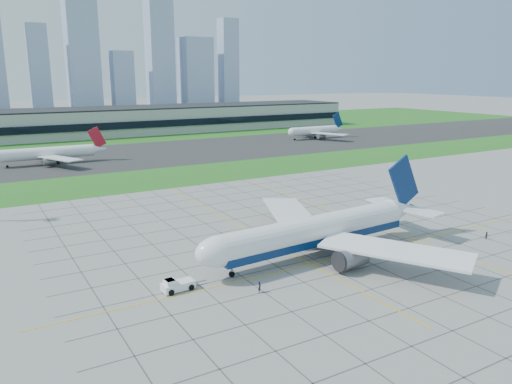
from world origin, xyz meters
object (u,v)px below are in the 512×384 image
(pushback_tug, at_px, (176,285))
(crew_far, at_px, (487,236))
(crew_near, at_px, (260,287))
(distant_jet_1, at_px, (50,153))
(airliner, at_px, (317,231))
(distant_jet_2, at_px, (315,131))

(pushback_tug, height_order, crew_far, pushback_tug)
(crew_near, xyz_separation_m, distant_jet_1, (-9.99, 146.15, 3.54))
(pushback_tug, relative_size, distant_jet_1, 0.19)
(airliner, bearing_deg, crew_far, -20.11)
(distant_jet_1, distance_m, distant_jet_2, 141.04)
(pushback_tug, xyz_separation_m, distant_jet_2, (141.87, 151.22, 3.51))
(crew_far, distance_m, distant_jet_2, 176.58)
(crew_near, xyz_separation_m, crew_far, (56.32, -1.42, -0.15))
(airliner, distance_m, crew_far, 39.41)
(crew_far, distance_m, distant_jet_1, 161.83)
(pushback_tug, height_order, crew_near, pushback_tug)
(crew_near, height_order, distant_jet_2, distant_jet_2)
(distant_jet_2, bearing_deg, distant_jet_1, -174.86)
(crew_near, relative_size, distant_jet_2, 0.04)
(airliner, xyz_separation_m, pushback_tug, (-30.05, -1.88, -3.89))
(airliner, height_order, distant_jet_2, airliner)
(crew_near, distance_m, distant_jet_1, 146.53)
(airliner, height_order, pushback_tug, airliner)
(crew_far, bearing_deg, distant_jet_2, 92.64)
(airliner, bearing_deg, crew_near, -157.17)
(pushback_tug, distance_m, distant_jet_1, 138.64)
(airliner, distance_m, distant_jet_2, 186.57)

